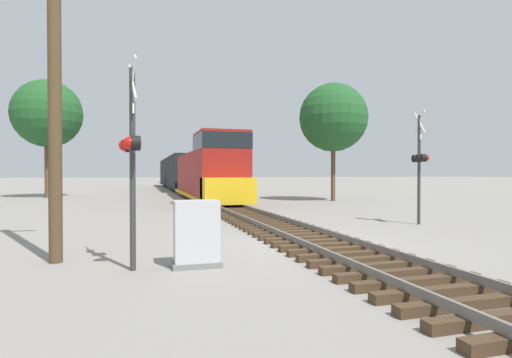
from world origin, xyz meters
TOP-DOWN VIEW (x-y plane):
  - ground_plane at (0.00, 0.00)m, footprint 400.00×400.00m
  - rail_track_bed at (0.00, -0.00)m, footprint 2.60×160.00m
  - freight_train at (0.00, 34.29)m, footprint 2.91×48.27m
  - crossing_signal_near at (-4.87, -1.85)m, footprint 0.46×1.01m
  - crossing_signal_far at (5.87, 2.79)m, footprint 0.51×1.01m
  - relay_cabinet at (-3.54, -1.89)m, footprint 1.03×0.60m
  - utility_pole at (-6.51, -0.62)m, footprint 1.80×0.29m
  - tree_far_right at (8.86, 15.91)m, footprint 4.96×4.96m
  - tree_mid_background at (-11.99, 25.95)m, footprint 5.51×5.51m

SIDE VIEW (x-z plane):
  - ground_plane at x=0.00m, z-range 0.00..0.00m
  - rail_track_bed at x=0.00m, z-range -0.02..0.29m
  - relay_cabinet at x=-3.54m, z-range -0.01..1.41m
  - freight_train at x=0.00m, z-range -0.18..4.30m
  - crossing_signal_near at x=-4.87m, z-range 0.29..4.63m
  - crossing_signal_far at x=5.87m, z-range 0.29..4.73m
  - utility_pole at x=-6.51m, z-range 0.13..10.03m
  - tree_far_right at x=8.86m, z-range 1.78..10.35m
  - tree_mid_background at x=-11.99m, z-range 2.05..11.74m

